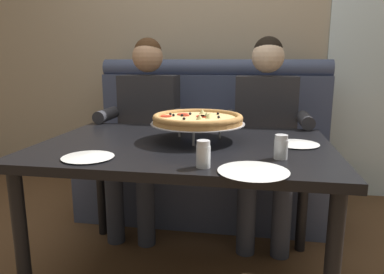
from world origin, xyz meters
TOP-DOWN VIEW (x-y plane):
  - back_wall_with_window at (0.00, 1.52)m, footprint 6.00×0.12m
  - booth_bench at (0.00, 0.95)m, footprint 1.80×0.78m
  - dining_table at (0.00, 0.00)m, footprint 1.40×0.95m
  - diner_left at (-0.40, 0.68)m, footprint 0.54×0.64m
  - diner_right at (0.40, 0.68)m, footprint 0.54×0.64m
  - pizza at (0.05, 0.09)m, footprint 0.47×0.47m
  - shaker_oregano at (0.44, -0.20)m, footprint 0.06×0.06m
  - shaker_pepper_flakes at (0.15, -0.38)m, footprint 0.05×0.05m
  - plate_near_left at (0.33, -0.41)m, footprint 0.26×0.26m
  - plate_near_right at (-0.34, -0.33)m, footprint 0.21×0.21m
  - plate_far_side at (0.53, 0.06)m, footprint 0.21×0.21m

SIDE VIEW (x-z plane):
  - booth_bench at x=0.00m, z-range -0.17..0.96m
  - dining_table at x=0.00m, z-range 0.29..1.02m
  - diner_left at x=-0.40m, z-range 0.07..1.35m
  - diner_right at x=0.40m, z-range 0.07..1.35m
  - plate_near_left at x=0.33m, z-range 0.73..0.75m
  - plate_far_side at x=0.53m, z-range 0.73..0.75m
  - plate_near_right at x=-0.34m, z-range 0.73..0.75m
  - shaker_oregano at x=0.44m, z-range 0.72..0.82m
  - shaker_pepper_flakes at x=0.15m, z-range 0.72..0.82m
  - pizza at x=0.05m, z-range 0.76..0.90m
  - back_wall_with_window at x=0.00m, z-range 0.00..2.80m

